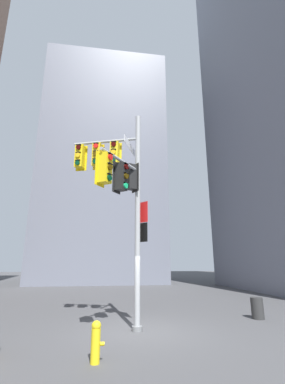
% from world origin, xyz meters
% --- Properties ---
extents(ground, '(120.00, 120.00, 0.00)m').
position_xyz_m(ground, '(0.00, 0.00, 0.00)').
color(ground, '#474749').
extents(building_mid_block, '(14.86, 14.86, 28.57)m').
position_xyz_m(building_mid_block, '(-1.63, 25.45, 14.28)').
color(building_mid_block, slate).
rests_on(building_mid_block, ground).
extents(signal_pole_assembly, '(3.05, 3.16, 8.26)m').
position_xyz_m(signal_pole_assembly, '(-0.84, -0.13, 5.40)').
color(signal_pole_assembly, '#9EA0A3').
rests_on(signal_pole_assembly, ground).
extents(fire_hydrant, '(0.33, 0.23, 0.92)m').
position_xyz_m(fire_hydrant, '(-1.34, -2.83, 0.48)').
color(fire_hydrant, yellow).
rests_on(fire_hydrant, ground).
extents(trash_bin, '(0.50, 0.50, 0.84)m').
position_xyz_m(trash_bin, '(5.25, 1.23, 0.42)').
color(trash_bin, '#2D2D2D').
rests_on(trash_bin, ground).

